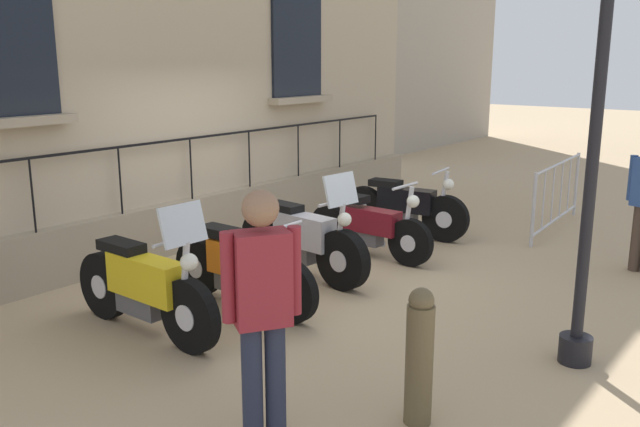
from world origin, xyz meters
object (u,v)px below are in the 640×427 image
motorcycle_black (404,208)px  pedestrian_standing (262,305)px  lamppost (607,5)px  motorcycle_yellow (145,288)px  motorcycle_orange (243,269)px  motorcycle_silver (303,241)px  motorcycle_maroon (370,228)px  crowd_barrier (557,193)px  bollard (419,356)px

motorcycle_black → pedestrian_standing: size_ratio=1.12×
lamppost → motorcycle_yellow: bearing=-151.3°
motorcycle_orange → pedestrian_standing: bearing=-42.9°
motorcycle_silver → motorcycle_yellow: bearing=-92.2°
motorcycle_maroon → crowd_barrier: (1.45, 2.94, 0.17)m
crowd_barrier → motorcycle_silver: bearing=-111.4°
motorcycle_yellow → motorcycle_black: motorcycle_yellow is taller
motorcycle_silver → pedestrian_standing: 3.66m
motorcycle_silver → crowd_barrier: motorcycle_silver is taller
lamppost → bollard: bearing=-109.1°
motorcycle_silver → crowd_barrier: 4.43m
crowd_barrier → motorcycle_orange: bearing=-105.4°
motorcycle_yellow → motorcycle_maroon: 3.44m
motorcycle_yellow → pedestrian_standing: size_ratio=1.12×
crowd_barrier → bollard: (1.13, -6.19, -0.05)m
motorcycle_orange → motorcycle_maroon: motorcycle_maroon is taller
motorcycle_orange → motorcycle_silver: bearing=97.5°
motorcycle_maroon → crowd_barrier: bearing=63.8°
motorcycle_maroon → pedestrian_standing: 4.61m
motorcycle_orange → motorcycle_maroon: (0.02, 2.36, -0.02)m
motorcycle_yellow → lamppost: size_ratio=0.50×
pedestrian_standing → motorcycle_orange: bearing=137.1°
lamppost → crowd_barrier: size_ratio=1.66×
bollard → pedestrian_standing: (-0.67, -0.90, 0.50)m
motorcycle_black → motorcycle_maroon: bearing=-80.6°
motorcycle_orange → pedestrian_standing: size_ratio=1.10×
motorcycle_yellow → motorcycle_black: (0.06, 4.64, -0.04)m
pedestrian_standing → bollard: bearing=53.3°
lamppost → crowd_barrier: (-1.72, 4.49, -2.41)m
motorcycle_silver → bollard: size_ratio=1.99×
lamppost → bollard: (-0.59, -1.70, -2.46)m
motorcycle_maroon → motorcycle_black: size_ratio=0.95×
motorcycle_orange → lamppost: bearing=14.3°
crowd_barrier → lamppost: bearing=-69.1°
motorcycle_silver → lamppost: 4.20m
crowd_barrier → motorcycle_black: bearing=-133.6°
motorcycle_yellow → pedestrian_standing: pedestrian_standing is taller
motorcycle_yellow → motorcycle_maroon: size_ratio=1.05×
motorcycle_maroon → motorcycle_silver: bearing=-98.2°
motorcycle_yellow → bollard: 2.84m
motorcycle_orange → bollard: bearing=-18.9°
motorcycle_silver → motorcycle_maroon: 1.20m
motorcycle_silver → pedestrian_standing: bearing=-55.0°
motorcycle_black → motorcycle_silver: bearing=-89.3°
crowd_barrier → bollard: size_ratio=2.33×
motorcycle_black → lamppost: bearing=-39.4°
motorcycle_maroon → motorcycle_black: 1.23m
motorcycle_yellow → motorcycle_silver: bearing=87.8°
bollard → motorcycle_orange: bearing=161.1°
motorcycle_yellow → crowd_barrier: size_ratio=0.84×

